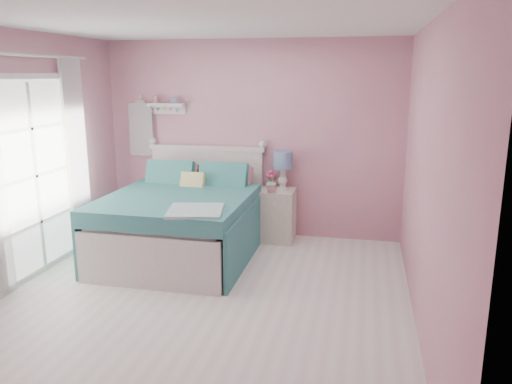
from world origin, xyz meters
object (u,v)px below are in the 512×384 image
at_px(vase, 271,183).
at_px(teacup, 271,189).
at_px(bed, 183,223).
at_px(nightstand, 276,215).
at_px(table_lamp, 283,163).

bearing_deg(vase, teacup, -77.61).
bearing_deg(bed, vase, 43.06).
xyz_separation_m(bed, nightstand, (1.01, 0.79, -0.06)).
bearing_deg(vase, nightstand, -34.42).
xyz_separation_m(nightstand, vase, (-0.09, 0.06, 0.41)).
relative_size(nightstand, table_lamp, 1.37).
height_order(table_lamp, teacup, table_lamp).
height_order(nightstand, table_lamp, table_lamp).
bearing_deg(vase, table_lamp, 5.82).
relative_size(bed, table_lamp, 4.19).
bearing_deg(teacup, vase, 102.39).
xyz_separation_m(nightstand, teacup, (-0.04, -0.16, 0.38)).
distance_m(nightstand, table_lamp, 0.69).
bearing_deg(table_lamp, vase, -174.18).
bearing_deg(teacup, nightstand, 77.39).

